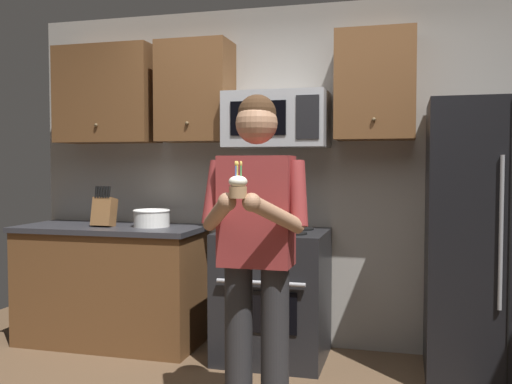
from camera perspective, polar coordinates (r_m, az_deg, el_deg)
The scene contains 10 objects.
wall_back at distance 4.37m, azimuth 4.81°, elevation 1.52°, with size 4.40×0.10×2.60m, color gray.
oven_range at distance 4.13m, azimuth 1.71°, elevation -10.30°, with size 0.76×0.70×0.93m.
microwave at distance 4.15m, azimuth 2.12°, elevation 7.27°, with size 0.74×0.41×0.40m.
refrigerator at distance 3.95m, azimuth 23.36°, elevation -4.64°, with size 0.90×0.75×1.80m.
cabinet_row_upper at distance 4.38m, azimuth -5.19°, elevation 10.04°, with size 2.78×0.36×0.76m.
counter_left at distance 4.61m, azimuth -14.36°, elevation -8.99°, with size 1.44×0.66×0.92m.
knife_block at distance 4.50m, azimuth -15.07°, elevation -1.89°, with size 0.16×0.15×0.32m.
bowl_large_white at distance 4.40m, azimuth -10.49°, elevation -2.57°, with size 0.28×0.28×0.13m.
person at distance 2.98m, azimuth 0.01°, elevation -4.91°, with size 0.60×0.48×1.76m.
cupcake at distance 2.64m, azimuth -1.83°, elevation 0.59°, with size 0.09×0.09×0.17m.
Camera 1 is at (0.77, -2.55, 1.39)m, focal length 39.66 mm.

